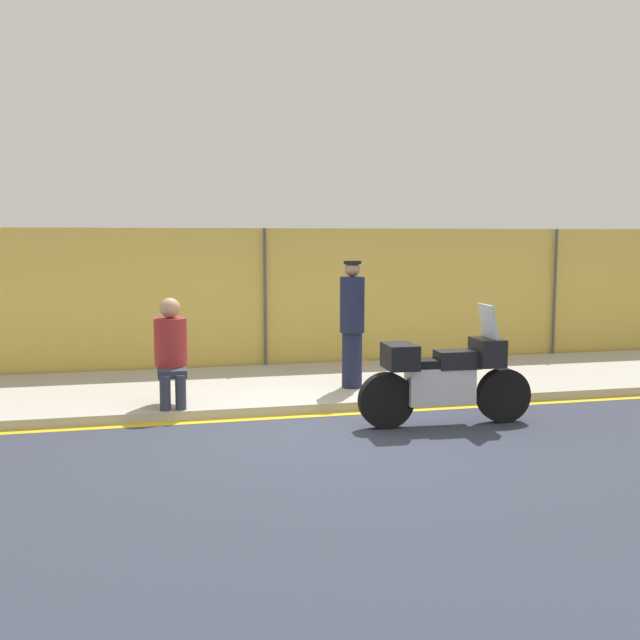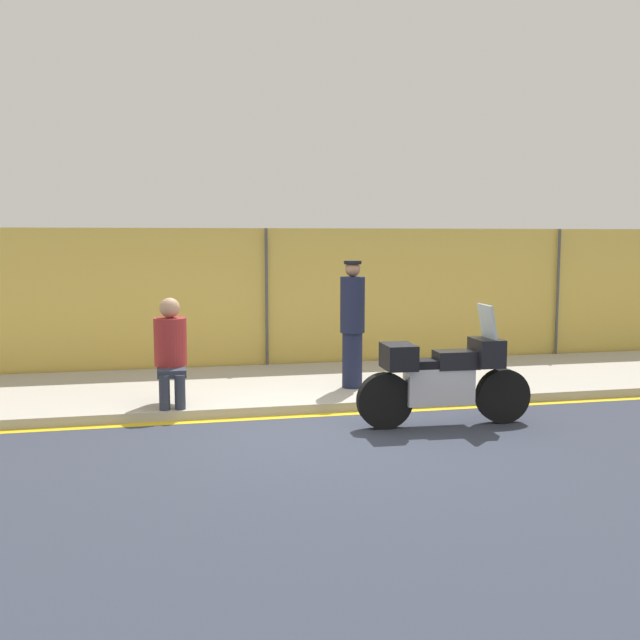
# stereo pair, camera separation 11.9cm
# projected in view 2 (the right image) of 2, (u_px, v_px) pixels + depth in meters

# --- Properties ---
(ground_plane) EXTENTS (120.00, 120.00, 0.00)m
(ground_plane) POSITION_uv_depth(u_px,v_px,m) (319.00, 431.00, 8.90)
(ground_plane) COLOR #333847
(sidewalk) EXTENTS (40.59, 3.20, 0.12)m
(sidewalk) POSITION_uv_depth(u_px,v_px,m) (283.00, 386.00, 11.29)
(sidewalk) COLOR #ADA89E
(sidewalk) RESTS_ON ground_plane
(curb_paint_stripe) EXTENTS (40.59, 0.18, 0.01)m
(curb_paint_stripe) POSITION_uv_depth(u_px,v_px,m) (306.00, 416.00, 9.66)
(curb_paint_stripe) COLOR gold
(curb_paint_stripe) RESTS_ON ground_plane
(storefront_fence) EXTENTS (38.56, 0.17, 2.45)m
(storefront_fence) POSITION_uv_depth(u_px,v_px,m) (266.00, 300.00, 12.80)
(storefront_fence) COLOR gold
(storefront_fence) RESTS_ON ground_plane
(motorcycle) EXTENTS (2.20, 0.54, 1.48)m
(motorcycle) POSITION_uv_depth(u_px,v_px,m) (443.00, 377.00, 9.10)
(motorcycle) COLOR black
(motorcycle) RESTS_ON ground_plane
(officer_standing) EXTENTS (0.36, 0.36, 1.84)m
(officer_standing) POSITION_uv_depth(u_px,v_px,m) (352.00, 323.00, 10.78)
(officer_standing) COLOR #191E38
(officer_standing) RESTS_ON sidewalk
(person_seated_on_curb) EXTENTS (0.43, 0.73, 1.39)m
(person_seated_on_curb) POSITION_uv_depth(u_px,v_px,m) (171.00, 346.00, 9.76)
(person_seated_on_curb) COLOR #2D3342
(person_seated_on_curb) RESTS_ON sidewalk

